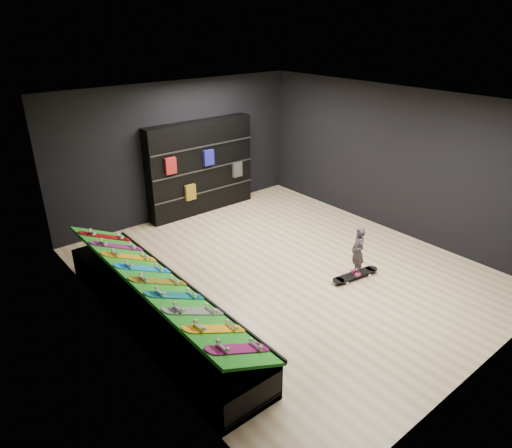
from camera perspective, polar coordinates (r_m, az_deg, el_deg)
floor at (r=8.38m, az=3.53°, el=-5.77°), size 6.00×7.00×0.01m
ceiling at (r=7.34m, az=4.15°, el=14.90°), size 6.00×7.00×0.01m
wall_back at (r=10.43m, az=-9.55°, el=9.09°), size 6.00×0.02×3.00m
wall_front at (r=5.94m, az=27.58°, el=-5.82°), size 6.00×0.02×3.00m
wall_left at (r=6.24m, az=-16.84°, el=-2.47°), size 0.02×7.00×3.00m
wall_right at (r=9.93m, az=16.72°, el=7.60°), size 0.02×7.00×3.00m
display_rack at (r=7.02m, az=-12.19°, el=-10.57°), size 0.90×4.50×0.50m
turf_ramp at (r=6.79m, az=-12.17°, el=-7.23°), size 0.92×4.50×0.46m
back_shelving at (r=10.61m, az=-6.94°, el=7.04°), size 2.65×0.31×2.12m
floor_skateboard at (r=8.28m, az=12.30°, el=-6.40°), size 1.00×0.36×0.09m
child at (r=8.13m, az=12.50°, el=-4.49°), size 0.22×0.24×0.53m
display_board_0 at (r=5.44m, az=-2.22°, el=-15.32°), size 0.93×0.22×0.50m
display_board_1 at (r=5.74m, az=-5.17°, el=-12.92°), size 0.93×0.22×0.50m
display_board_2 at (r=6.07m, az=-7.77°, el=-10.75°), size 0.93×0.22×0.50m
display_board_3 at (r=6.42m, az=-10.06°, el=-8.78°), size 0.93×0.22×0.50m
display_board_4 at (r=6.78m, az=-12.09°, el=-7.01°), size 0.93×0.22×0.50m
display_board_5 at (r=7.15m, az=-13.90°, el=-5.41°), size 0.93×0.22×0.50m
display_board_6 at (r=7.54m, az=-15.52°, el=-3.97°), size 0.93×0.22×0.50m
display_board_7 at (r=7.93m, az=-16.98°, el=-2.66°), size 0.93×0.22×0.50m
display_board_8 at (r=8.34m, az=-18.29°, el=-1.49°), size 0.93×0.22×0.50m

